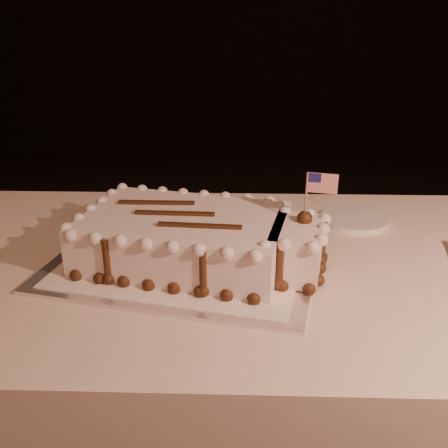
{
  "coord_description": "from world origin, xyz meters",
  "views": [
    {
      "loc": [
        0.03,
        -0.33,
        1.23
      ],
      "look_at": [
        -0.0,
        0.58,
        0.84
      ],
      "focal_mm": 40.0,
      "sensor_mm": 36.0,
      "label": 1
    }
  ],
  "objects_px": {
    "banquet_table": "(225,398)",
    "sheet_cake": "(198,238)",
    "cake_board": "(185,261)",
    "side_plate": "(354,219)"
  },
  "relations": [
    {
      "from": "banquet_table",
      "to": "sheet_cake",
      "type": "bearing_deg",
      "value": -155.42
    },
    {
      "from": "banquet_table",
      "to": "cake_board",
      "type": "bearing_deg",
      "value": -166.67
    },
    {
      "from": "banquet_table",
      "to": "sheet_cake",
      "type": "xyz_separation_m",
      "value": [
        -0.06,
        -0.03,
        0.43
      ]
    },
    {
      "from": "cake_board",
      "to": "sheet_cake",
      "type": "distance_m",
      "value": 0.06
    },
    {
      "from": "cake_board",
      "to": "sheet_cake",
      "type": "xyz_separation_m",
      "value": [
        0.03,
        -0.01,
        0.05
      ]
    },
    {
      "from": "side_plate",
      "to": "banquet_table",
      "type": "bearing_deg",
      "value": -146.48
    },
    {
      "from": "banquet_table",
      "to": "side_plate",
      "type": "bearing_deg",
      "value": 33.52
    },
    {
      "from": "sheet_cake",
      "to": "side_plate",
      "type": "relative_size",
      "value": 3.18
    },
    {
      "from": "cake_board",
      "to": "side_plate",
      "type": "distance_m",
      "value": 0.45
    },
    {
      "from": "cake_board",
      "to": "side_plate",
      "type": "bearing_deg",
      "value": 42.1
    }
  ]
}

